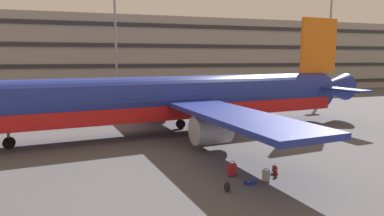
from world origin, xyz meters
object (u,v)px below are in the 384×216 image
at_px(airliner, 177,100).
at_px(backpack_teal, 227,187).
at_px(suitcase_black, 266,176).
at_px(backpack_navy, 275,169).
at_px(suitcase_large, 250,182).
at_px(backpack_silver, 276,173).
at_px(suitcase_small, 232,170).

relative_size(airliner, backpack_teal, 73.27).
relative_size(suitcase_black, backpack_navy, 1.56).
height_order(suitcase_black, backpack_navy, suitcase_black).
relative_size(airliner, suitcase_large, 57.42).
relative_size(suitcase_black, suitcase_large, 1.12).
xyz_separation_m(suitcase_black, backpack_navy, (1.28, 1.18, -0.13)).
xyz_separation_m(backpack_navy, backpack_silver, (-0.27, -0.58, -0.03)).
bearing_deg(backpack_teal, suitcase_small, 59.95).
xyz_separation_m(suitcase_small, suitcase_large, (0.43, -1.49, -0.28)).
relative_size(suitcase_black, backpack_teal, 1.43).
relative_size(airliner, backpack_silver, 91.62).
bearing_deg(backpack_navy, backpack_teal, -155.06).
xyz_separation_m(suitcase_small, backpack_navy, (2.69, -0.27, -0.17)).
bearing_deg(suitcase_small, backpack_teal, -120.05).
relative_size(airliner, suitcase_black, 51.27).
bearing_deg(backpack_silver, backpack_navy, 64.82).
bearing_deg(backpack_silver, airliner, 100.95).
bearing_deg(backpack_navy, airliner, 102.65).
xyz_separation_m(suitcase_black, suitcase_large, (-0.98, -0.03, -0.25)).
xyz_separation_m(suitcase_small, backpack_teal, (-1.20, -2.08, -0.15)).
bearing_deg(suitcase_large, backpack_teal, -160.06).
relative_size(suitcase_small, suitcase_large, 1.28).
distance_m(backpack_navy, backpack_silver, 0.64).
bearing_deg(backpack_silver, suitcase_black, -148.93).
height_order(suitcase_small, suitcase_large, suitcase_small).
height_order(airliner, suitcase_large, airliner).
relative_size(suitcase_black, suitcase_small, 0.88).
bearing_deg(backpack_silver, suitcase_large, -162.23).
distance_m(suitcase_small, suitcase_large, 1.57).
bearing_deg(suitcase_small, suitcase_large, -73.87).
relative_size(suitcase_large, backpack_silver, 1.60).
distance_m(airliner, backpack_navy, 13.04).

